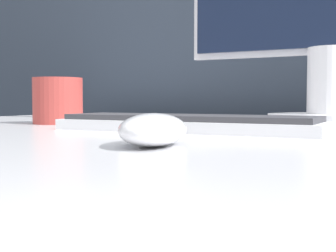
# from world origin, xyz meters

# --- Properties ---
(partition_panel) EXTENTS (5.00, 0.03, 1.42)m
(partition_panel) POSITION_xyz_m (0.00, 0.73, 0.71)
(partition_panel) COLOR #333D4C
(partition_panel) RESTS_ON ground_plane
(computer_mouse_near) EXTENTS (0.10, 0.14, 0.03)m
(computer_mouse_near) POSITION_xyz_m (-0.00, -0.23, 0.74)
(computer_mouse_near) COLOR white
(computer_mouse_near) RESTS_ON desk
(keyboard) EXTENTS (0.40, 0.13, 0.02)m
(keyboard) POSITION_xyz_m (-0.07, -0.02, 0.74)
(keyboard) COLOR white
(keyboard) RESTS_ON desk
(mug) EXTENTS (0.09, 0.09, 0.09)m
(mug) POSITION_xyz_m (-0.38, 0.05, 0.77)
(mug) COLOR #A33833
(mug) RESTS_ON desk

